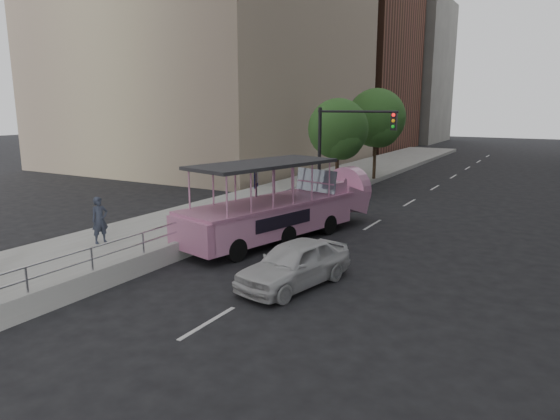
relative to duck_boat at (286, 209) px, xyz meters
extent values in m
plane|color=black|center=(1.39, -6.26, -1.18)|extent=(160.00, 160.00, 0.00)
cube|color=#A0A09B|center=(-4.36, 3.74, -1.03)|extent=(5.50, 80.00, 0.30)
cube|color=gray|center=(-1.73, -4.26, -0.70)|extent=(0.24, 30.00, 0.36)
cylinder|color=silver|center=(-1.73, -10.26, -0.17)|extent=(0.07, 0.07, 0.70)
cylinder|color=silver|center=(-1.73, -8.26, -0.17)|extent=(0.07, 0.07, 0.70)
cylinder|color=silver|center=(-1.73, -6.26, -0.17)|extent=(0.07, 0.07, 0.70)
cylinder|color=silver|center=(-1.73, -4.26, -0.17)|extent=(0.07, 0.07, 0.70)
cylinder|color=silver|center=(-1.73, -2.26, -0.17)|extent=(0.07, 0.07, 0.70)
cylinder|color=silver|center=(-1.73, -0.26, -0.17)|extent=(0.07, 0.07, 0.70)
cylinder|color=silver|center=(-1.73, 1.74, -0.17)|extent=(0.07, 0.07, 0.70)
cylinder|color=silver|center=(-1.73, 3.74, -0.17)|extent=(0.07, 0.07, 0.70)
cylinder|color=silver|center=(-1.73, 5.74, -0.17)|extent=(0.07, 0.07, 0.70)
cylinder|color=silver|center=(-1.73, -4.26, -0.17)|extent=(0.06, 22.00, 0.06)
cylinder|color=silver|center=(-1.73, -4.26, 0.16)|extent=(0.06, 22.00, 0.06)
cylinder|color=black|center=(-1.84, -3.32, -0.76)|extent=(0.51, 0.88, 0.83)
cylinder|color=black|center=(0.12, -3.79, -0.76)|extent=(0.51, 0.88, 0.83)
cylinder|color=black|center=(-1.24, -0.82, -0.76)|extent=(0.51, 0.88, 0.83)
cylinder|color=black|center=(0.72, -1.30, -0.76)|extent=(0.51, 0.88, 0.83)
cylinder|color=black|center=(-0.63, 1.67, -0.76)|extent=(0.51, 0.88, 0.83)
cylinder|color=black|center=(1.33, 1.19, -0.76)|extent=(0.51, 0.88, 0.83)
cube|color=#CA80A6|center=(-0.21, -0.88, -0.24)|extent=(4.00, 7.85, 1.15)
cube|color=#CA80A6|center=(0.82, 3.39, -0.01)|extent=(2.64, 2.42, 1.43)
cylinder|color=#CA80A6|center=(1.01, 4.15, 0.27)|extent=(2.25, 1.13, 2.15)
cube|color=#AB6388|center=(-1.13, -4.67, -0.24)|extent=(2.30, 0.85, 1.15)
cube|color=#AB6388|center=(-0.21, -0.88, 0.39)|extent=(4.17, 8.14, 0.11)
cube|color=#252528|center=(-0.30, -1.24, 1.93)|extent=(3.79, 6.45, 0.13)
cube|color=#85929E|center=(0.44, 1.83, 0.95)|extent=(2.09, 0.68, 0.96)
cube|color=#CA80A6|center=(0.54, 2.23, 0.67)|extent=(2.18, 1.37, 0.46)
imported|color=silver|center=(3.00, -4.86, -0.49)|extent=(2.41, 4.29, 1.38)
imported|color=#242935|center=(-4.95, -5.22, -0.01)|extent=(0.55, 0.71, 1.74)
cylinder|color=black|center=(-1.24, -0.33, 0.17)|extent=(0.09, 0.09, 2.69)
cube|color=#0D0C55|center=(-1.24, -0.33, 1.30)|extent=(0.24, 0.64, 0.97)
cube|color=silver|center=(-1.21, -0.33, 1.30)|extent=(0.15, 0.41, 0.59)
cylinder|color=black|center=(-1.51, 6.24, 1.42)|extent=(0.18, 0.18, 5.20)
cylinder|color=black|center=(0.49, 6.24, 3.82)|extent=(4.20, 0.12, 0.12)
cube|color=black|center=(2.39, 6.24, 3.37)|extent=(0.28, 0.22, 0.85)
sphere|color=red|center=(2.39, 6.11, 3.67)|extent=(0.16, 0.16, 0.16)
cylinder|color=#362618|center=(-2.01, 9.74, 0.36)|extent=(0.22, 0.22, 3.08)
sphere|color=#2D5A24|center=(-2.01, 9.74, 2.78)|extent=(3.52, 3.52, 3.52)
sphere|color=#2D5A24|center=(-1.61, 9.44, 2.23)|extent=(2.42, 2.42, 2.42)
cylinder|color=#362618|center=(-1.81, 15.74, 0.56)|extent=(0.22, 0.22, 3.47)
sphere|color=#2D5A24|center=(-1.81, 15.74, 3.29)|extent=(3.97, 3.97, 3.97)
sphere|color=#2D5A24|center=(-1.41, 15.44, 2.67)|extent=(2.73, 2.73, 2.73)
cube|color=brown|center=(-16.61, 41.74, 11.82)|extent=(18.00, 16.00, 26.00)
cube|color=gray|center=(-14.61, 57.74, 8.82)|extent=(16.00, 14.00, 20.00)
camera|label=1|loc=(9.71, -17.37, 4.12)|focal=32.00mm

